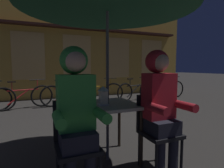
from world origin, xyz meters
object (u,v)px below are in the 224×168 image
Objects in this scene: bicycle_fourth at (99,92)px; lantern at (103,95)px; cafe_table at (108,111)px; bicycle_third at (68,94)px; chair_right at (156,127)px; bicycle_fifth at (136,91)px; chair_left at (76,139)px; bicycle_second at (24,97)px; bicycle_furthest at (167,89)px; person_left_hooded at (76,105)px; person_right_hooded at (160,98)px.

lantern is at bearing -107.72° from bicycle_fourth.
bicycle_third is at bearing 88.99° from cafe_table.
chair_right is 4.34m from bicycle_fifth.
chair_left is (-0.48, -0.37, -0.15)m from cafe_table.
bicycle_second is (-0.71, 3.98, -0.14)m from chair_left.
cafe_table is 0.44× the size of bicycle_furthest.
person_left_hooded is at bearing -137.41° from lantern.
bicycle_fourth reaches higher than cafe_table.
chair_right is 4.32m from bicycle_second.
bicycle_furthest is (1.36, -0.04, 0.00)m from bicycle_fifth.
bicycle_second is 1.25m from bicycle_third.
person_left_hooded is 5.81m from bicycle_furthest.
bicycle_fifth is (2.40, -0.12, 0.00)m from bicycle_third.
bicycle_fifth is at bearing 52.72° from chair_left.
cafe_table is 5.15m from bicycle_furthest.
person_left_hooded is 0.85× the size of bicycle_second.
person_left_hooded is at bearing -111.24° from bicycle_fourth.
person_left_hooded is at bearing -126.88° from bicycle_fifth.
chair_left is at bearing 90.00° from person_left_hooded.
bicycle_fifth is at bearing -7.86° from bicycle_fourth.
lantern is at bearing -144.26° from cafe_table.
bicycle_third is 1.01× the size of bicycle_fourth.
chair_right reaches higher than bicycle_third.
bicycle_second is at bearing 112.76° from chair_right.
bicycle_second is at bearing 100.12° from chair_left.
person_left_hooded is (-0.00, -0.06, 0.36)m from chair_left.
chair_right is at bearing -29.35° from lantern.
bicycle_second is at bearing -178.38° from bicycle_fourth.
person_left_hooded is (-0.96, -0.06, 0.36)m from chair_right.
bicycle_second is (-1.67, 3.98, -0.14)m from chair_right.
person_right_hooded is at bearing -90.00° from chair_right.
chair_left is at bearing -111.52° from bicycle_fourth.
chair_right is (0.96, 0.00, 0.00)m from chair_left.
chair_right is 0.53× the size of bicycle_fifth.
person_left_hooded reaches higher than bicycle_furthest.
lantern is 0.27× the size of chair_right.
person_left_hooded is (-0.48, -0.43, 0.21)m from cafe_table.
chair_right is at bearing 90.00° from person_right_hooded.
bicycle_third reaches higher than cafe_table.
person_left_hooded reaches higher than bicycle_fifth.
person_right_hooded is (0.00, -0.06, 0.36)m from chair_right.
chair_right reaches higher than bicycle_furthest.
bicycle_third is (0.06, 3.61, -0.29)m from cafe_table.
lantern reaches higher than bicycle_second.
chair_left is 0.53× the size of bicycle_fourth.
bicycle_furthest is (5.01, -0.16, 0.00)m from bicycle_second.
chair_right reaches higher than bicycle_fifth.
chair_left is 0.96m from chair_right.
lantern is at bearing 42.59° from person_left_hooded.
chair_right is 4.00m from bicycle_third.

